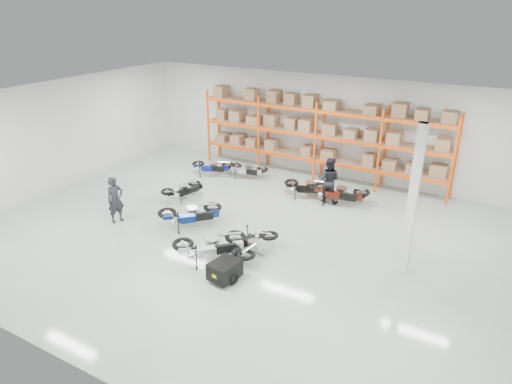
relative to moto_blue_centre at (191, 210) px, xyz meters
The scene contains 14 objects.
room 2.63m from the moto_blue_centre, ahead, with size 18.00×18.00×18.00m.
pallet_rack 7.19m from the moto_blue_centre, 73.06° to the left, with size 11.28×0.98×3.62m.
structural_column 7.46m from the moto_blue_centre, ahead, with size 0.25×0.25×4.50m, color white.
moto_blue_centre is the anchor object (origin of this frame).
moto_silver_left 2.43m from the moto_blue_centre, 38.76° to the right, with size 0.89×2.00×1.22m, color silver, non-canonical shape.
moto_black_far_left 2.55m from the moto_blue_centre, 133.75° to the left, with size 0.70×1.57×0.96m, color black, non-canonical shape.
moto_touring_right 3.01m from the moto_blue_centre, 14.16° to the right, with size 0.76×1.71×1.04m, color black, non-canonical shape.
trailer 3.74m from the moto_blue_centre, 38.66° to the right, with size 0.81×1.47×0.60m.
moto_back_a 5.14m from the moto_blue_centre, 116.35° to the left, with size 0.75×1.68×1.03m, color navy, non-canonical shape.
moto_back_b 5.18m from the moto_blue_centre, 97.83° to the left, with size 0.69×1.56×0.95m, color #B2B6BC, non-canonical shape.
moto_back_c 5.17m from the moto_blue_centre, 60.25° to the left, with size 0.78×1.76×1.07m, color black, non-canonical shape.
moto_back_d 5.92m from the moto_blue_centre, 48.57° to the left, with size 0.86×1.94×1.18m, color #42140D, non-canonical shape.
person_left 2.77m from the moto_blue_centre, 157.46° to the right, with size 0.62×0.41×1.71m, color #222129.
person_back 5.55m from the moto_blue_centre, 51.48° to the left, with size 0.90×0.70×1.85m, color black.
Camera 1 is at (7.10, -11.79, 7.46)m, focal length 32.00 mm.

